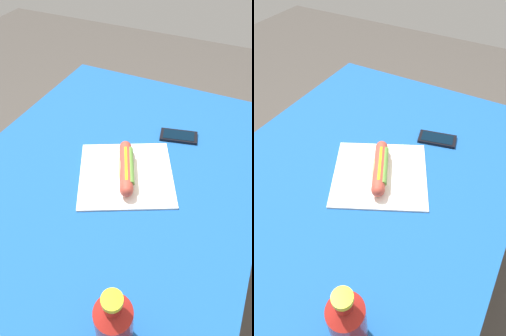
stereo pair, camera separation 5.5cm
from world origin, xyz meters
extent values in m
plane|color=#47423D|center=(0.00, 0.00, 0.00)|extent=(6.00, 6.00, 0.00)
cylinder|color=brown|center=(-0.52, -0.36, 0.35)|extent=(0.07, 0.07, 0.70)
cylinder|color=brown|center=(-0.52, 0.36, 0.35)|extent=(0.07, 0.07, 0.70)
cube|color=brown|center=(0.00, 0.00, 0.72)|extent=(1.19, 0.88, 0.03)
cube|color=#19519E|center=(0.00, 0.00, 0.74)|extent=(1.25, 0.94, 0.00)
cube|color=white|center=(-0.02, 0.05, 0.74)|extent=(0.39, 0.40, 0.01)
ellipsoid|color=#E5BC75|center=(-0.02, 0.05, 0.77)|extent=(0.19, 0.12, 0.05)
cylinder|color=#B24233|center=(-0.02, 0.05, 0.77)|extent=(0.19, 0.12, 0.04)
sphere|color=#B24233|center=(0.07, 0.09, 0.77)|extent=(0.04, 0.04, 0.04)
sphere|color=#B24233|center=(-0.11, 0.01, 0.77)|extent=(0.04, 0.04, 0.04)
cube|color=yellow|center=(-0.02, 0.05, 0.79)|extent=(0.14, 0.07, 0.00)
cylinder|color=#568433|center=(-0.02, 0.06, 0.78)|extent=(0.15, 0.09, 0.02)
cube|color=black|center=(-0.27, 0.15, 0.74)|extent=(0.10, 0.15, 0.01)
cube|color=black|center=(-0.27, 0.15, 0.75)|extent=(0.08, 0.12, 0.00)
cylinder|color=maroon|center=(0.43, 0.23, 0.81)|extent=(0.07, 0.07, 0.15)
cone|color=maroon|center=(0.43, 0.23, 0.90)|extent=(0.07, 0.07, 0.02)
cylinder|color=maroon|center=(0.43, 0.23, 0.92)|extent=(0.03, 0.03, 0.03)
cylinder|color=yellow|center=(0.43, 0.23, 0.94)|extent=(0.04, 0.04, 0.01)
camera|label=1|loc=(0.60, 0.33, 1.45)|focal=32.52mm
camera|label=2|loc=(0.58, 0.38, 1.45)|focal=32.52mm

